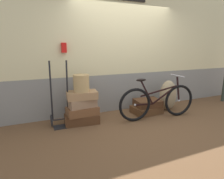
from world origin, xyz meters
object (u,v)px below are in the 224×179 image
at_px(suitcase_1, 82,111).
at_px(burlap_sack, 168,95).
at_px(suitcase_5, 147,103).
at_px(luggage_trolley, 61,110).
at_px(suitcase_2, 82,103).
at_px(suitcase_3, 82,95).
at_px(wicker_basket, 81,83).
at_px(bicycle, 158,102).
at_px(suitcase_4, 146,110).
at_px(suitcase_0, 82,119).

bearing_deg(suitcase_1, burlap_sack, -2.93).
relative_size(suitcase_5, burlap_sack, 0.78).
bearing_deg(luggage_trolley, suitcase_2, -5.15).
bearing_deg(suitcase_3, wicker_basket, -125.99).
bearing_deg(suitcase_5, burlap_sack, 5.47).
distance_m(suitcase_5, bicycle, 0.41).
height_order(suitcase_2, suitcase_5, suitcase_2).
xyz_separation_m(suitcase_1, suitcase_4, (1.56, 0.00, -0.19)).
xyz_separation_m(wicker_basket, luggage_trolley, (-0.42, 0.06, -0.51)).
bearing_deg(wicker_basket, burlap_sack, 0.06).
xyz_separation_m(suitcase_2, suitcase_5, (1.57, -0.01, -0.19)).
bearing_deg(suitcase_1, suitcase_3, 51.95).
xyz_separation_m(wicker_basket, bicycle, (1.58, -0.38, -0.46)).
relative_size(suitcase_0, suitcase_5, 1.19).
distance_m(suitcase_0, suitcase_2, 0.34).
xyz_separation_m(suitcase_2, suitcase_4, (1.55, -0.02, -0.35)).
relative_size(suitcase_2, bicycle, 0.30).
bearing_deg(wicker_basket, suitcase_0, 145.01).
bearing_deg(wicker_basket, luggage_trolley, 171.62).
bearing_deg(bicycle, suitcase_2, 165.71).
bearing_deg(suitcase_4, bicycle, -90.35).
distance_m(suitcase_1, bicycle, 1.62).
height_order(suitcase_3, suitcase_4, suitcase_3).
height_order(suitcase_0, suitcase_5, suitcase_5).
xyz_separation_m(suitcase_0, suitcase_5, (1.60, 0.00, 0.15)).
bearing_deg(suitcase_3, suitcase_1, -119.33).
bearing_deg(suitcase_1, suitcase_5, -2.60).
bearing_deg(suitcase_0, suitcase_4, 5.82).
height_order(suitcase_2, suitcase_3, suitcase_3).
bearing_deg(suitcase_5, bicycle, -84.48).
height_order(suitcase_5, burlap_sack, burlap_sack).
relative_size(suitcase_1, bicycle, 0.35).
bearing_deg(suitcase_0, suitcase_5, 6.07).
xyz_separation_m(luggage_trolley, bicycle, (2.00, -0.44, 0.05)).
xyz_separation_m(suitcase_4, wicker_basket, (-1.56, -0.00, 0.76)).
bearing_deg(wicker_basket, suitcase_4, 0.14).
xyz_separation_m(wicker_basket, burlap_sack, (2.17, 0.00, -0.47)).
relative_size(suitcase_1, suitcase_5, 1.08).
bearing_deg(bicycle, wicker_basket, 166.59).
height_order(suitcase_4, suitcase_5, suitcase_5).
relative_size(suitcase_3, luggage_trolley, 0.46).
height_order(suitcase_2, burlap_sack, burlap_sack).
xyz_separation_m(suitcase_2, suitcase_3, (-0.00, -0.01, 0.16)).
height_order(wicker_basket, luggage_trolley, luggage_trolley).
xyz_separation_m(suitcase_5, luggage_trolley, (-2.00, 0.05, 0.09)).
bearing_deg(suitcase_5, suitcase_4, -158.86).
relative_size(suitcase_0, wicker_basket, 2.03).
distance_m(suitcase_4, luggage_trolley, 1.99).
height_order(suitcase_1, suitcase_5, suitcase_1).
distance_m(suitcase_5, luggage_trolley, 2.00).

